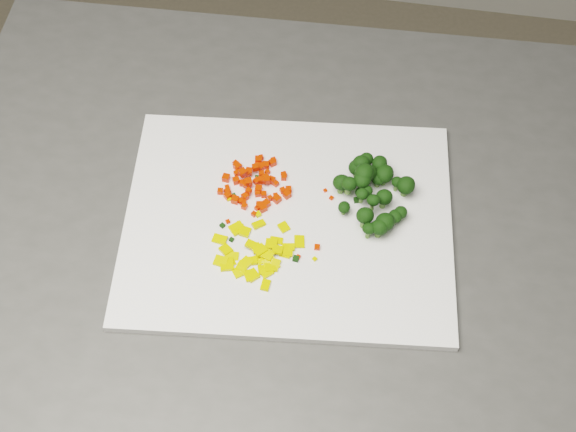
# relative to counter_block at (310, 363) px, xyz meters

# --- Properties ---
(counter_block) EXTENTS (1.00, 0.72, 0.90)m
(counter_block) POSITION_rel_counter_block_xyz_m (0.00, 0.00, 0.00)
(counter_block) COLOR #3F3E3C
(counter_block) RESTS_ON ground
(cutting_board) EXTENTS (0.43, 0.35, 0.01)m
(cutting_board) POSITION_rel_counter_block_xyz_m (-0.04, -0.01, 0.46)
(cutting_board) COLOR white
(cutting_board) RESTS_ON counter_block
(carrot_pile) EXTENTS (0.09, 0.09, 0.02)m
(carrot_pile) POSITION_rel_counter_block_xyz_m (-0.09, 0.04, 0.47)
(carrot_pile) COLOR #F21C02
(carrot_pile) RESTS_ON cutting_board
(pepper_pile) EXTENTS (0.10, 0.10, 0.01)m
(pepper_pile) POSITION_rel_counter_block_xyz_m (-0.06, -0.06, 0.47)
(pepper_pile) COLOR #D5BB0B
(pepper_pile) RESTS_ON cutting_board
(broccoli_pile) EXTENTS (0.11, 0.11, 0.05)m
(broccoli_pile) POSITION_rel_counter_block_xyz_m (0.05, 0.03, 0.49)
(broccoli_pile) COLOR black
(broccoli_pile) RESTS_ON cutting_board
(carrot_cube_0) EXTENTS (0.01, 0.01, 0.01)m
(carrot_cube_0) POSITION_rel_counter_block_xyz_m (-0.04, 0.03, 0.46)
(carrot_cube_0) COLOR #F21C02
(carrot_cube_0) RESTS_ON carrot_pile
(carrot_cube_1) EXTENTS (0.01, 0.01, 0.01)m
(carrot_cube_1) POSITION_rel_counter_block_xyz_m (-0.07, 0.04, 0.47)
(carrot_cube_1) COLOR #F21C02
(carrot_cube_1) RESTS_ON carrot_pile
(carrot_cube_2) EXTENTS (0.01, 0.01, 0.01)m
(carrot_cube_2) POSITION_rel_counter_block_xyz_m (-0.08, 0.04, 0.46)
(carrot_cube_2) COLOR #F21C02
(carrot_cube_2) RESTS_ON carrot_pile
(carrot_cube_3) EXTENTS (0.01, 0.01, 0.01)m
(carrot_cube_3) POSITION_rel_counter_block_xyz_m (-0.08, 0.04, 0.47)
(carrot_cube_3) COLOR #F21C02
(carrot_cube_3) RESTS_ON carrot_pile
(carrot_cube_4) EXTENTS (0.01, 0.01, 0.01)m
(carrot_cube_4) POSITION_rel_counter_block_xyz_m (-0.09, 0.02, 0.47)
(carrot_cube_4) COLOR #F21C02
(carrot_cube_4) RESTS_ON carrot_pile
(carrot_cube_5) EXTENTS (0.01, 0.01, 0.01)m
(carrot_cube_5) POSITION_rel_counter_block_xyz_m (-0.07, 0.02, 0.46)
(carrot_cube_5) COLOR #F21C02
(carrot_cube_5) RESTS_ON carrot_pile
(carrot_cube_6) EXTENTS (0.01, 0.01, 0.01)m
(carrot_cube_6) POSITION_rel_counter_block_xyz_m (-0.09, 0.00, 0.46)
(carrot_cube_6) COLOR #F21C02
(carrot_cube_6) RESTS_ON carrot_pile
(carrot_cube_7) EXTENTS (0.01, 0.01, 0.01)m
(carrot_cube_7) POSITION_rel_counter_block_xyz_m (-0.05, 0.05, 0.46)
(carrot_cube_7) COLOR #F21C02
(carrot_cube_7) RESTS_ON carrot_pile
(carrot_cube_8) EXTENTS (0.01, 0.01, 0.01)m
(carrot_cube_8) POSITION_rel_counter_block_xyz_m (-0.05, 0.02, 0.46)
(carrot_cube_8) COLOR #F21C02
(carrot_cube_8) RESTS_ON carrot_pile
(carrot_cube_9) EXTENTS (0.01, 0.01, 0.01)m
(carrot_cube_9) POSITION_rel_counter_block_xyz_m (-0.10, 0.04, 0.46)
(carrot_cube_9) COLOR #F21C02
(carrot_cube_9) RESTS_ON carrot_pile
(carrot_cube_10) EXTENTS (0.01, 0.01, 0.01)m
(carrot_cube_10) POSITION_rel_counter_block_xyz_m (-0.10, 0.03, 0.46)
(carrot_cube_10) COLOR #F21C02
(carrot_cube_10) RESTS_ON carrot_pile
(carrot_cube_11) EXTENTS (0.01, 0.01, 0.01)m
(carrot_cube_11) POSITION_rel_counter_block_xyz_m (-0.09, 0.01, 0.46)
(carrot_cube_11) COLOR #F21C02
(carrot_cube_11) RESTS_ON carrot_pile
(carrot_cube_12) EXTENTS (0.01, 0.01, 0.01)m
(carrot_cube_12) POSITION_rel_counter_block_xyz_m (-0.09, 0.07, 0.46)
(carrot_cube_12) COLOR #F21C02
(carrot_cube_12) RESTS_ON carrot_pile
(carrot_cube_13) EXTENTS (0.01, 0.01, 0.01)m
(carrot_cube_13) POSITION_rel_counter_block_xyz_m (-0.10, 0.04, 0.47)
(carrot_cube_13) COLOR #F21C02
(carrot_cube_13) RESTS_ON carrot_pile
(carrot_cube_14) EXTENTS (0.01, 0.01, 0.01)m
(carrot_cube_14) POSITION_rel_counter_block_xyz_m (-0.06, 0.04, 0.46)
(carrot_cube_14) COLOR #F21C02
(carrot_cube_14) RESTS_ON carrot_pile
(carrot_cube_15) EXTENTS (0.01, 0.01, 0.01)m
(carrot_cube_15) POSITION_rel_counter_block_xyz_m (-0.08, 0.05, 0.46)
(carrot_cube_15) COLOR #F21C02
(carrot_cube_15) RESTS_ON carrot_pile
(carrot_cube_16) EXTENTS (0.01, 0.01, 0.01)m
(carrot_cube_16) POSITION_rel_counter_block_xyz_m (-0.10, 0.03, 0.47)
(carrot_cube_16) COLOR #F21C02
(carrot_cube_16) RESTS_ON carrot_pile
(carrot_cube_17) EXTENTS (0.01, 0.01, 0.01)m
(carrot_cube_17) POSITION_rel_counter_block_xyz_m (-0.09, 0.08, 0.46)
(carrot_cube_17) COLOR #F21C02
(carrot_cube_17) RESTS_ON carrot_pile
(carrot_cube_18) EXTENTS (0.01, 0.01, 0.01)m
(carrot_cube_18) POSITION_rel_counter_block_xyz_m (-0.08, 0.04, 0.46)
(carrot_cube_18) COLOR #F21C02
(carrot_cube_18) RESTS_ON carrot_pile
(carrot_cube_19) EXTENTS (0.01, 0.01, 0.01)m
(carrot_cube_19) POSITION_rel_counter_block_xyz_m (-0.12, 0.03, 0.46)
(carrot_cube_19) COLOR #F21C02
(carrot_cube_19) RESTS_ON carrot_pile
(carrot_cube_20) EXTENTS (0.01, 0.01, 0.01)m
(carrot_cube_20) POSITION_rel_counter_block_xyz_m (-0.09, 0.07, 0.46)
(carrot_cube_20) COLOR #F21C02
(carrot_cube_20) RESTS_ON carrot_pile
(carrot_cube_21) EXTENTS (0.01, 0.01, 0.01)m
(carrot_cube_21) POSITION_rel_counter_block_xyz_m (-0.04, 0.03, 0.46)
(carrot_cube_21) COLOR #F21C02
(carrot_cube_21) RESTS_ON carrot_pile
(carrot_cube_22) EXTENTS (0.01, 0.01, 0.01)m
(carrot_cube_22) POSITION_rel_counter_block_xyz_m (-0.06, 0.02, 0.46)
(carrot_cube_22) COLOR #F21C02
(carrot_cube_22) RESTS_ON carrot_pile
(carrot_cube_23) EXTENTS (0.01, 0.01, 0.01)m
(carrot_cube_23) POSITION_rel_counter_block_xyz_m (-0.11, 0.05, 0.46)
(carrot_cube_23) COLOR #F21C02
(carrot_cube_23) RESTS_ON carrot_pile
(carrot_cube_24) EXTENTS (0.01, 0.01, 0.01)m
(carrot_cube_24) POSITION_rel_counter_block_xyz_m (-0.08, 0.00, 0.46)
(carrot_cube_24) COLOR #F21C02
(carrot_cube_24) RESTS_ON carrot_pile
(carrot_cube_25) EXTENTS (0.01, 0.01, 0.01)m
(carrot_cube_25) POSITION_rel_counter_block_xyz_m (-0.09, 0.06, 0.46)
(carrot_cube_25) COLOR #F21C02
(carrot_cube_25) RESTS_ON carrot_pile
(carrot_cube_26) EXTENTS (0.01, 0.01, 0.01)m
(carrot_cube_26) POSITION_rel_counter_block_xyz_m (-0.08, 0.06, 0.46)
(carrot_cube_26) COLOR #F21C02
(carrot_cube_26) RESTS_ON carrot_pile
(carrot_cube_27) EXTENTS (0.01, 0.01, 0.01)m
(carrot_cube_27) POSITION_rel_counter_block_xyz_m (-0.05, 0.06, 0.46)
(carrot_cube_27) COLOR #F21C02
(carrot_cube_27) RESTS_ON carrot_pile
(carrot_cube_28) EXTENTS (0.01, 0.01, 0.01)m
(carrot_cube_28) POSITION_rel_counter_block_xyz_m (-0.08, 0.03, 0.46)
(carrot_cube_28) COLOR #F21C02
(carrot_cube_28) RESTS_ON carrot_pile
(carrot_cube_29) EXTENTS (0.01, 0.01, 0.01)m
(carrot_cube_29) POSITION_rel_counter_block_xyz_m (-0.08, -0.01, 0.46)
(carrot_cube_29) COLOR #F21C02
(carrot_cube_29) RESTS_ON carrot_pile
(carrot_cube_30) EXTENTS (0.01, 0.01, 0.01)m
(carrot_cube_30) POSITION_rel_counter_block_xyz_m (-0.12, 0.02, 0.46)
(carrot_cube_30) COLOR #F21C02
(carrot_cube_30) RESTS_ON carrot_pile
(carrot_cube_31) EXTENTS (0.01, 0.01, 0.01)m
(carrot_cube_31) POSITION_rel_counter_block_xyz_m (-0.08, 0.07, 0.46)
(carrot_cube_31) COLOR #F21C02
(carrot_cube_31) RESTS_ON carrot_pile
(carrot_cube_32) EXTENTS (0.01, 0.01, 0.01)m
(carrot_cube_32) POSITION_rel_counter_block_xyz_m (-0.11, 0.05, 0.46)
(carrot_cube_32) COLOR #F21C02
(carrot_cube_32) RESTS_ON carrot_pile
(carrot_cube_33) EXTENTS (0.01, 0.01, 0.01)m
(carrot_cube_33) POSITION_rel_counter_block_xyz_m (-0.07, 0.00, 0.46)
(carrot_cube_33) COLOR #F21C02
(carrot_cube_33) RESTS_ON carrot_pile
(carrot_cube_34) EXTENTS (0.01, 0.01, 0.01)m
(carrot_cube_34) POSITION_rel_counter_block_xyz_m (-0.10, 0.01, 0.46)
(carrot_cube_34) COLOR #F21C02
(carrot_cube_34) RESTS_ON carrot_pile
(carrot_cube_35) EXTENTS (0.01, 0.01, 0.01)m
(carrot_cube_35) POSITION_rel_counter_block_xyz_m (-0.12, 0.01, 0.46)
(carrot_cube_35) COLOR #F21C02
(carrot_cube_35) RESTS_ON carrot_pile
(carrot_cube_36) EXTENTS (0.01, 0.01, 0.01)m
(carrot_cube_36) POSITION_rel_counter_block_xyz_m (-0.11, 0.04, 0.46)
(carrot_cube_36) COLOR #F21C02
(carrot_cube_36) RESTS_ON carrot_pile
(carrot_cube_37) EXTENTS (0.01, 0.01, 0.01)m
(carrot_cube_37) POSITION_rel_counter_block_xyz_m (-0.06, 0.02, 0.46)
(carrot_cube_37) COLOR #F21C02
(carrot_cube_37) RESTS_ON carrot_pile
(carrot_cube_38) EXTENTS (0.01, 0.01, 0.01)m
(carrot_cube_38) POSITION_rel_counter_block_xyz_m (-0.12, 0.06, 0.46)
(carrot_cube_38) COLOR #F21C02
(carrot_cube_38) RESTS_ON carrot_pile
(carrot_cube_39) EXTENTS (0.01, 0.01, 0.01)m
(carrot_cube_39) POSITION_rel_counter_block_xyz_m (-0.07, 0.06, 0.46)
(carrot_cube_39) COLOR #F21C02
(carrot_cube_39) RESTS_ON carrot_pile
(carrot_cube_40) EXTENTS (0.01, 0.01, 0.01)m
(carrot_cube_40) POSITION_rel_counter_block_xyz_m (-0.05, 0.03, 0.46)
(carrot_cube_40) COLOR #F21C02
(carrot_cube_40) RESTS_ON carrot_pile
(carrot_cube_41) EXTENTS (0.01, 0.01, 0.01)m
(carrot_cube_41) POSITION_rel_counter_block_xyz_m (-0.10, 0.05, 0.47)
(carrot_cube_41) COLOR #F21C02
(carrot_cube_41) RESTS_ON carrot_pile
(carrot_cube_42) EXTENTS (0.01, 0.01, 0.01)m
(carrot_cube_42) POSITION_rel_counter_block_xyz_m (-0.08, 0.02, 0.46)
(carrot_cube_42) COLOR #F21C02
(carrot_cube_42) RESTS_ON carrot_pile
(carrot_cube_43) EXTENTS (0.01, 0.01, 0.01)m
(carrot_cube_43) POSITION_rel_counter_block_xyz_m (-0.07, 0.04, 0.46)
(carrot_cube_43) COLOR #F21C02
(carrot_cube_43) RESTS_ON carrot_pile
(carrot_cube_44) EXTENTS (0.01, 0.01, 0.01)m
(carrot_cube_44) POSITION_rel_counter_block_xyz_m (-0.10, 0.05, 0.46)
(carrot_cube_44) COLOR #F21C02
(carrot_cube_44) RESTS_ON carrot_pile
(carrot_cube_45) EXTENTS (0.01, 0.01, 0.01)m
(carrot_cube_45) POSITION_rel_counter_block_xyz_m (-0.10, 0.01, 0.46)
(carrot_cube_45) COLOR #F21C02
(carrot_cube_45) RESTS_ON carrot_pile
(carrot_cube_46) EXTENTS (0.01, 0.01, 0.01)m
(carrot_cube_46) POSITION_rel_counter_block_xyz_m (-0.07, 0.07, 0.46)
(carrot_cube_46) COLOR #F21C02
(carrot_cube_46) RESTS_ON carrot_pile
(carrot_cube_47) EXTENTS (0.01, 0.01, 0.01)m
(carrot_cube_47) POSITION_rel_counter_block_xyz_m (-0.07, 0.01, 0.46)
(carrot_cube_47) COLOR #F21C02
(carrot_cube_47) RESTS_ON carrot_pile
(carrot_cube_48) EXTENTS (0.01, 0.01, 0.01)m
(carrot_cube_48) POSITION_rel_counter_block_xyz_m (-0.07, 0.04, 0.47)
(carrot_cube_48) COLOR #F21C02
(carrot_cube_48) RESTS_ON carrot_pile
(carrot_cube_49) EXTENTS (0.01, 0.01, 0.01)m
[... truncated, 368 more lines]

